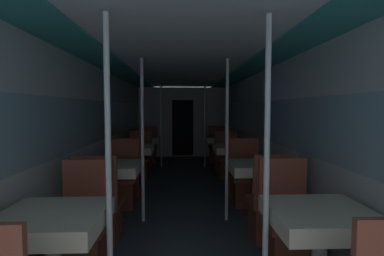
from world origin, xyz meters
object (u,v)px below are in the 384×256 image
(chair_left_far_3, at_px, (148,152))
(dining_table_right_0, at_px, (320,223))
(chair_right_far_1, at_px, (246,186))
(dining_table_left_3, at_px, (145,141))
(chair_right_near_1, at_px, (270,214))
(support_pole_right_0, at_px, (267,168))
(chair_left_near_3, at_px, (142,160))
(chair_left_far_2, at_px, (139,165))
(dining_table_right_3, at_px, (220,141))
(support_pole_left_3, at_px, (161,125))
(dining_table_right_2, at_px, (233,151))
(dining_table_right_1, at_px, (256,170))
(chair_left_far_1, at_px, (122,187))
(chair_right_far_3, at_px, (217,152))
(chair_right_near_2, at_px, (239,177))
(dining_table_left_0, at_px, (52,226))
(support_pole_right_1, at_px, (227,141))
(chair_right_far_2, at_px, (228,164))
(dining_table_left_2, at_px, (134,151))
(chair_left_near_2, at_px, (129,178))
(dining_table_left_1, at_px, (112,171))
(chair_right_far_0, at_px, (288,236))
(chair_left_far_0, at_px, (83,239))
(support_pole_left_0, at_px, (109,169))
(chair_left_near_1, at_px, (100,216))
(chair_right_near_3, at_px, (224,159))
(support_pole_left_1, at_px, (142,141))

(chair_left_far_3, bearing_deg, dining_table_right_0, 107.30)
(chair_right_far_1, bearing_deg, dining_table_left_3, -57.93)
(chair_right_near_1, bearing_deg, support_pole_right_0, -108.20)
(chair_left_near_3, xyz_separation_m, chair_right_far_1, (1.88, -2.38, 0.00))
(chair_left_far_2, bearing_deg, chair_right_near_1, 121.78)
(chair_right_near_1, xyz_separation_m, dining_table_right_3, (-0.00, 4.22, 0.37))
(support_pole_left_3, bearing_deg, dining_table_right_2, -50.54)
(chair_right_near_1, bearing_deg, dining_table_right_0, -90.00)
(chair_right_near_1, bearing_deg, dining_table_right_1, 90.00)
(dining_table_right_0, bearing_deg, chair_left_far_1, 127.83)
(chair_left_far_3, height_order, dining_table_right_2, chair_left_far_3)
(support_pole_right_0, relative_size, chair_right_far_3, 2.13)
(chair_left_far_3, xyz_separation_m, dining_table_right_0, (1.88, -6.02, 0.37))
(chair_left_near_3, distance_m, chair_left_far_3, 1.22)
(chair_left_far_2, bearing_deg, chair_right_far_3, -136.13)
(dining_table_right_3, bearing_deg, chair_right_far_3, 90.00)
(dining_table_left_3, height_order, dining_table_right_3, same)
(chair_left_far_2, xyz_separation_m, chair_right_near_2, (1.88, -1.22, 0.00))
(dining_table_left_0, xyz_separation_m, support_pole_right_1, (1.48, 1.80, 0.39))
(chair_right_far_2, bearing_deg, chair_right_near_1, 90.00)
(support_pole_right_1, bearing_deg, chair_left_far_2, 121.57)
(dining_table_left_0, relative_size, chair_left_far_2, 0.77)
(dining_table_left_2, relative_size, chair_left_near_3, 0.77)
(chair_left_near_2, xyz_separation_m, chair_left_far_2, (0.00, 1.22, 0.00))
(dining_table_left_1, bearing_deg, chair_left_far_1, 90.00)
(dining_table_left_2, distance_m, chair_right_far_0, 3.55)
(dining_table_left_0, relative_size, chair_left_far_0, 0.77)
(support_pole_left_0, distance_m, dining_table_right_2, 3.92)
(chair_left_near_1, bearing_deg, chair_right_near_3, 62.52)
(support_pole_left_1, relative_size, dining_table_right_3, 2.77)
(chair_left_near_1, height_order, support_pole_left_1, support_pole_left_1)
(dining_table_left_1, xyz_separation_m, chair_right_far_0, (1.88, -1.19, -0.37))
(support_pole_right_0, distance_m, support_pole_right_1, 1.80)
(dining_table_left_3, xyz_separation_m, dining_table_right_2, (1.88, -1.80, 0.00))
(dining_table_left_1, relative_size, chair_right_near_3, 0.77)
(support_pole_left_0, xyz_separation_m, dining_table_left_1, (-0.39, 1.80, -0.39))
(chair_left_far_3, distance_m, support_pole_right_1, 4.54)
(dining_table_right_3, bearing_deg, chair_right_far_1, -90.00)
(chair_left_far_3, distance_m, dining_table_right_2, 3.08)
(support_pole_left_3, xyz_separation_m, dining_table_right_0, (1.48, -5.41, -0.39))
(chair_right_far_2, distance_m, dining_table_right_3, 1.25)
(dining_table_left_3, xyz_separation_m, chair_right_near_1, (1.88, -4.22, -0.37))
(dining_table_left_1, distance_m, chair_right_near_1, 2.01)
(chair_left_far_1, relative_size, dining_table_right_3, 1.30)
(chair_right_far_0, height_order, chair_right_near_3, same)
(chair_left_far_0, bearing_deg, dining_table_right_3, -111.36)
(chair_left_far_0, relative_size, chair_right_far_1, 1.00)
(chair_left_near_2, bearing_deg, chair_right_far_3, 58.22)
(dining_table_right_1, xyz_separation_m, chair_right_far_1, (-0.00, 0.61, -0.37))
(dining_table_left_3, height_order, support_pole_left_3, support_pole_left_3)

